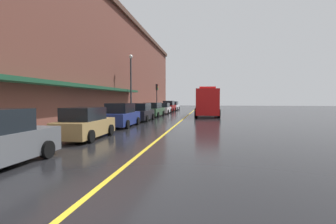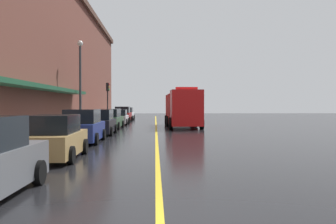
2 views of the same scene
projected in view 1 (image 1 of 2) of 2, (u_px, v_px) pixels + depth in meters
ground_plane at (185, 117)px, 29.68m from camera, size 112.00×112.00×0.00m
sidewalk_left at (133, 116)px, 30.63m from camera, size 2.40×70.00×0.15m
lane_center_stripe at (185, 117)px, 29.68m from camera, size 0.16×70.00×0.01m
brick_building_left at (85, 63)px, 30.16m from camera, size 9.84×64.00×12.80m
parked_car_1 at (85, 124)px, 13.79m from camera, size 2.03×4.31×1.69m
parked_car_2 at (121, 116)px, 19.82m from camera, size 2.03×4.56×1.82m
parked_car_3 at (141, 113)px, 25.13m from camera, size 1.98×4.29×1.74m
parked_car_4 at (153, 110)px, 31.30m from camera, size 2.17×4.87×1.71m
parked_car_5 at (163, 109)px, 37.62m from camera, size 2.01×4.79×1.56m
parked_car_6 at (169, 107)px, 43.72m from camera, size 2.05×4.60×1.83m
parked_car_7 at (173, 106)px, 49.15m from camera, size 2.04×4.60×1.70m
fire_truck at (207, 103)px, 32.33m from camera, size 3.13×9.00×3.54m
parking_meter_0 at (165, 105)px, 47.80m from camera, size 0.14×0.18×1.33m
parking_meter_1 at (164, 105)px, 47.42m from camera, size 0.14×0.18×1.33m
parking_meter_2 at (154, 106)px, 38.30m from camera, size 0.14×0.18×1.33m
street_lamp_left at (131, 79)px, 28.67m from camera, size 0.44×0.44×6.94m
traffic_light_near at (157, 92)px, 39.95m from camera, size 0.38×0.36×4.30m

